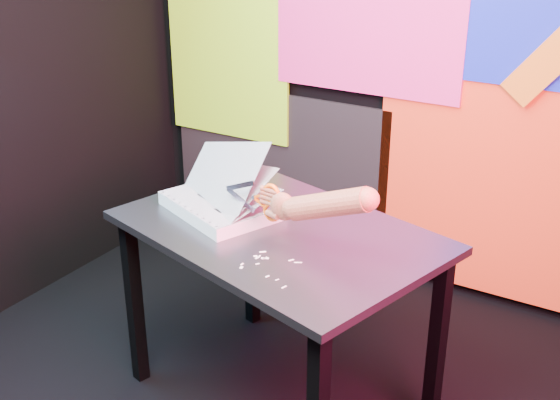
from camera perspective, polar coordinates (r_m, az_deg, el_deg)
The scene contains 7 objects.
room at distance 1.99m, azimuth -3.95°, elevation 9.71°, with size 3.01×3.01×2.71m.
backdrop at distance 3.33m, azimuth 11.79°, elevation 7.96°, with size 2.88×0.05×2.08m.
work_table at distance 2.51m, azimuth -0.15°, elevation -4.36°, with size 1.26×1.00×0.75m.
printout_stack at distance 2.59m, azimuth -4.79°, elevation -0.31°, with size 0.49×0.43×0.31m.
scissors at distance 2.33m, azimuth -1.01°, elevation -0.13°, with size 0.24×0.04×0.14m.
hand_forearm at distance 2.19m, azimuth 3.35°, elevation -0.36°, with size 0.44×0.12×0.20m.
paper_clippings at distance 2.24m, azimuth -1.11°, elevation -5.08°, with size 0.19×0.18×0.00m.
Camera 1 is at (1.12, -1.58, 1.82)m, focal length 45.00 mm.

